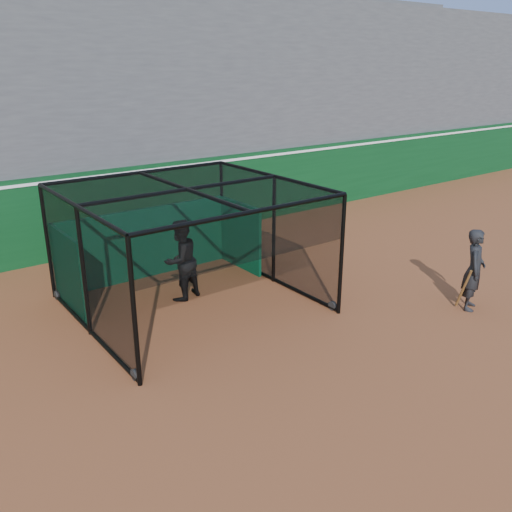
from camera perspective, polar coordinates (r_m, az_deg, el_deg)
ground at (r=11.23m, az=5.27°, el=-9.76°), size 120.00×120.00×0.00m
outfield_wall at (r=17.56m, az=-13.41°, el=5.24°), size 50.00×0.50×2.50m
grandstand at (r=20.60m, az=-18.56°, el=15.84°), size 50.00×7.85×8.95m
batting_cage at (r=12.70m, az=-7.06°, el=0.73°), size 5.11×4.99×2.83m
batter at (r=13.21m, az=-7.93°, el=-0.43°), size 1.15×1.00×2.01m
on_deck_player at (r=13.54m, az=21.97°, el=-1.36°), size 0.85×0.76×1.95m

